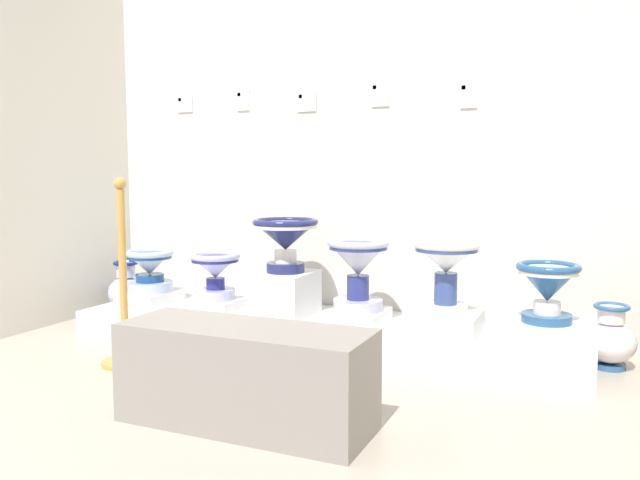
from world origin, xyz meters
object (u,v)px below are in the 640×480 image
decorative_vase_companion (610,340)px  plinth_block_rightmost (546,331)px  antique_toilet_tall_cobalt (358,264)px  plinth_block_tall_cobalt (358,317)px  plinth_block_leftmost (286,294)px  plinth_block_broad_patterned (445,322)px  decorative_vase_spare (126,290)px  stanchion_post_near_left (124,308)px  info_placard_third (306,102)px  antique_toilet_pale_glazed (150,267)px  antique_toilet_slender_white (215,269)px  museum_bench (245,376)px  plinth_block_pale_glazed (150,297)px  info_placard_fourth (380,94)px  antique_toilet_leftmost (285,236)px  plinth_block_slender_white (216,304)px  info_placard_second (243,100)px  info_placard_fifth (469,95)px  antique_toilet_broad_patterned (446,261)px  info_placard_first (185,104)px  antique_toilet_rightmost (548,285)px

decorative_vase_companion → plinth_block_rightmost: bearing=-173.7°
antique_toilet_tall_cobalt → plinth_block_tall_cobalt: bearing=0.0°
plinth_block_leftmost → plinth_block_broad_patterned: 1.01m
decorative_vase_spare → stanchion_post_near_left: 1.31m
plinth_block_broad_patterned → info_placard_third: size_ratio=2.73×
antique_toilet_tall_cobalt → plinth_block_broad_patterned: (0.52, -0.03, -0.29)m
plinth_block_rightmost → stanchion_post_near_left: (-2.00, -0.92, 0.13)m
antique_toilet_pale_glazed → antique_toilet_slender_white: bearing=1.5°
plinth_block_leftmost → museum_bench: size_ratio=0.39×
museum_bench → plinth_block_pale_glazed: bearing=138.8°
decorative_vase_companion → antique_toilet_pale_glazed: bearing=-178.6°
antique_toilet_tall_cobalt → info_placard_fourth: (-0.01, 0.41, 1.01)m
plinth_block_pale_glazed → antique_toilet_leftmost: 1.11m
plinth_block_slender_white → plinth_block_rightmost: (2.03, 0.02, 0.02)m
plinth_block_leftmost → info_placard_third: (-0.04, 0.39, 1.20)m
info_placard_second → info_placard_fifth: info_placard_second is taller
plinth_block_broad_patterned → decorative_vase_spare: (-2.32, 0.15, -0.02)m
decorative_vase_spare → museum_bench: bearing=-38.4°
antique_toilet_slender_white → decorative_vase_spare: bearing=172.9°
info_placard_fourth → stanchion_post_near_left: size_ratio=0.15×
antique_toilet_broad_patterned → info_placard_fifth: size_ratio=2.57×
plinth_block_tall_cobalt → info_placard_first: size_ratio=3.01×
plinth_block_broad_patterned → stanchion_post_near_left: 1.71m
plinth_block_leftmost → antique_toilet_rightmost: size_ratio=1.21×
plinth_block_rightmost → info_placard_second: (-2.03, 0.37, 1.32)m
plinth_block_pale_glazed → antique_toilet_pale_glazed: antique_toilet_pale_glazed is taller
plinth_block_broad_patterned → plinth_block_rightmost: plinth_block_broad_patterned is taller
antique_toilet_rightmost → antique_toilet_broad_patterned: bearing=-172.6°
info_placard_first → info_placard_fifth: (2.01, 0.00, -0.03)m
antique_toilet_broad_patterned → decorative_vase_spare: antique_toilet_broad_patterned is taller
antique_toilet_leftmost → info_placard_first: info_placard_first is taller
plinth_block_tall_cobalt → plinth_block_leftmost: bearing=177.4°
antique_toilet_pale_glazed → info_placard_first: (0.02, 0.41, 1.12)m
plinth_block_tall_cobalt → antique_toilet_rightmost: bearing=2.0°
antique_toilet_rightmost → decorative_vase_spare: size_ratio=0.88×
antique_toilet_leftmost → decorative_vase_companion: 1.89m
antique_toilet_leftmost → antique_toilet_tall_cobalt: bearing=-2.6°
plinth_block_tall_cobalt → antique_toilet_rightmost: 1.07m
info_placard_third → info_placard_fourth: size_ratio=0.92×
antique_toilet_leftmost → info_placard_fifth: (1.02, 0.39, 0.84)m
antique_toilet_pale_glazed → stanchion_post_near_left: (0.53, -0.88, -0.06)m
plinth_block_slender_white → plinth_block_tall_cobalt: bearing=-0.9°
antique_toilet_broad_patterned → antique_toilet_rightmost: bearing=7.4°
plinth_block_leftmost → antique_toilet_tall_cobalt: (0.48, -0.02, 0.22)m
antique_toilet_broad_patterned → info_placard_second: (-1.51, 0.44, 0.97)m
plinth_block_broad_patterned → info_placard_fourth: 1.47m
museum_bench → plinth_block_tall_cobalt: bearing=90.8°
plinth_block_broad_patterned → info_placard_second: bearing=163.8°
info_placard_third → decorative_vase_companion: bearing=-10.3°
antique_toilet_leftmost → antique_toilet_tall_cobalt: 0.50m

